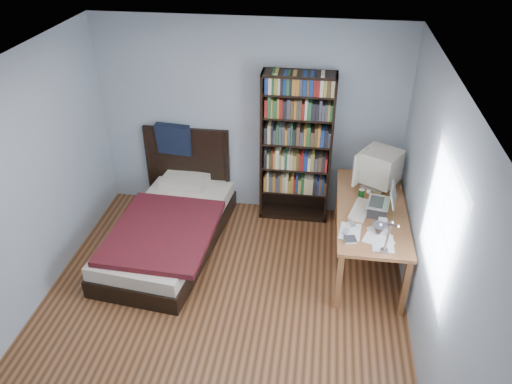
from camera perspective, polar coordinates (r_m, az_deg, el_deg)
room at (r=4.43m, az=-4.54°, el=-2.66°), size 4.20×4.24×2.50m
desk at (r=6.16m, az=12.52°, el=-1.81°), size 0.75×1.70×0.73m
crt_monitor at (r=5.86m, az=13.84°, el=2.81°), size 0.58×0.53×0.48m
laptop at (r=5.46m, az=13.96°, el=-1.55°), size 0.34×0.33×0.36m
desk_lamp at (r=4.35m, az=14.04°, el=-4.42°), size 0.25×0.55×0.65m
keyboard at (r=5.51m, az=11.85°, el=-2.01°), size 0.29×0.47×0.04m
speaker at (r=5.18m, az=14.18°, el=-3.87°), size 0.09×0.09×0.17m
soda_can at (r=5.71m, az=11.93°, el=-0.24°), size 0.06×0.06×0.11m
mouse at (r=5.85m, az=12.77°, el=0.03°), size 0.06×0.11×0.04m
phone_silver at (r=5.28m, az=10.92°, el=-3.64°), size 0.09×0.12×0.02m
phone_grey at (r=5.16m, az=10.22°, el=-4.48°), size 0.08×0.11×0.02m
external_drive at (r=5.06m, az=10.70°, el=-5.38°), size 0.14×0.14×0.02m
bookshelf at (r=6.17m, az=4.61°, el=4.92°), size 0.87×0.30×1.93m
bed at (r=6.10m, az=-9.80°, el=-3.75°), size 1.29×2.23×1.16m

